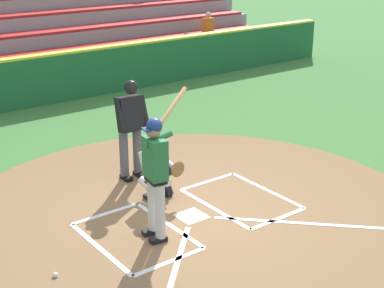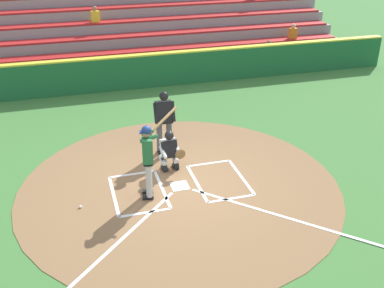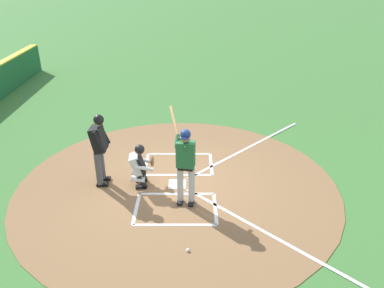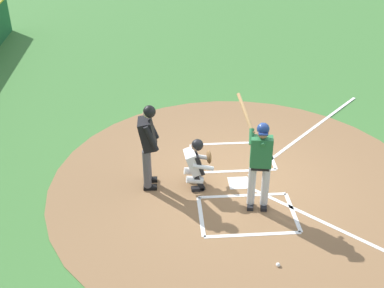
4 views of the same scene
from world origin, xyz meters
name	(u,v)px [view 1 (image 1 of 4)]	position (x,y,z in m)	size (l,w,h in m)	color
ground_plane	(191,217)	(0.00, 0.00, 0.00)	(120.00, 120.00, 0.00)	#427A38
dirt_circle	(191,217)	(0.00, 0.00, 0.01)	(8.00, 8.00, 0.01)	olive
home_plate_and_chalk	(227,238)	(0.00, 0.88, 0.01)	(7.93, 4.91, 0.01)	white
batter	(156,169)	(0.80, 0.22, 1.10)	(1.02, 0.60, 2.13)	#BCBCBC
catcher	(158,166)	(0.02, -0.91, 0.59)	(0.62, 0.61, 1.13)	black
plate_umpire	(131,123)	(-0.06, -1.88, 1.08)	(0.59, 0.42, 1.86)	#4C4C51
baseball	(55,275)	(2.46, 0.29, 0.04)	(0.07, 0.07, 0.07)	white
backstop_wall	(13,84)	(0.00, -7.50, 0.65)	(22.00, 0.36, 1.31)	#1E6033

